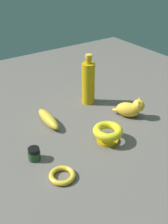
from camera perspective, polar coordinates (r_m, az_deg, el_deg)
The scene contains 7 objects.
ground at distance 1.15m, azimuth -0.00°, elevation -3.72°, with size 2.00×2.00×0.00m, color #5B5651.
bottle_tall at distance 1.31m, azimuth 0.91°, elevation 6.16°, with size 0.06×0.06×0.24m.
banana at distance 1.19m, azimuth -7.45°, elevation -1.43°, with size 0.18×0.05×0.05m, color gold.
bangle at distance 0.93m, azimuth -4.56°, elevation -13.03°, with size 0.09×0.09×0.02m, color gold.
bowl at distance 1.07m, azimuth 4.99°, elevation -4.20°, with size 0.12×0.12×0.06m.
nail_polish_jar at distance 1.01m, azimuth -10.34°, elevation -8.57°, with size 0.05×0.05×0.05m.
cat_figurine at distance 1.24m, azimuth 9.69°, elevation 0.78°, with size 0.13×0.11×0.10m.
Camera 1 is at (-0.78, 0.54, 0.66)m, focal length 43.94 mm.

